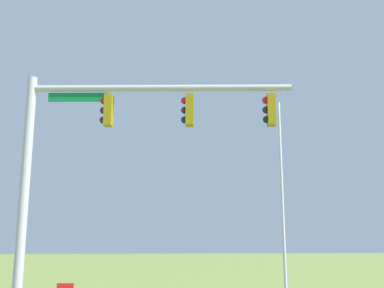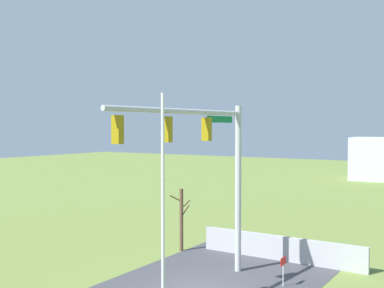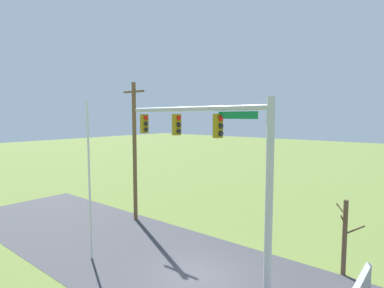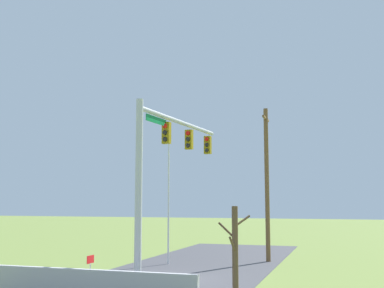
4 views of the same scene
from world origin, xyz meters
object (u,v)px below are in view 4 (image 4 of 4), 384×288
(utility_pole, at_px, (267,181))
(bare_tree, at_px, (235,255))
(signal_mast, at_px, (166,157))
(open_sign, at_px, (90,263))
(flagpole, at_px, (169,196))

(utility_pole, xyz_separation_m, bare_tree, (12.60, 0.84, -2.96))
(signal_mast, relative_size, bare_tree, 2.43)
(utility_pole, bearing_deg, signal_mast, -19.48)
(utility_pole, bearing_deg, open_sign, -30.12)
(signal_mast, bearing_deg, utility_pole, 160.52)
(flagpole, height_order, bare_tree, flagpole)
(utility_pole, bearing_deg, bare_tree, 3.82)
(utility_pole, distance_m, open_sign, 12.30)
(open_sign, bearing_deg, flagpole, 174.45)
(utility_pole, relative_size, bare_tree, 2.73)
(signal_mast, bearing_deg, bare_tree, 45.41)
(signal_mast, bearing_deg, flagpole, -160.76)
(flagpole, xyz_separation_m, open_sign, (7.34, -0.71, -2.85))
(flagpole, bearing_deg, utility_pole, 118.31)
(bare_tree, bearing_deg, flagpole, -148.56)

